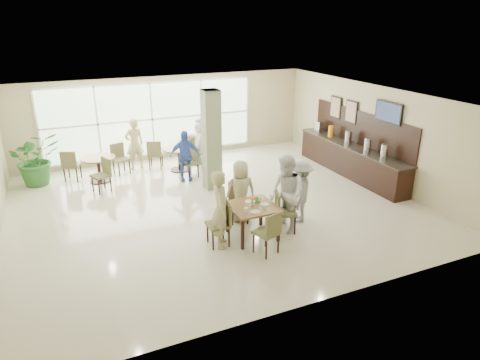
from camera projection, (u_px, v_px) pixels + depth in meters
name	position (u px, v px, depth m)	size (l,w,h in m)	color
ground	(214.00, 205.00, 11.15)	(10.00, 10.00, 0.00)	beige
room_shell	(213.00, 143.00, 10.54)	(10.00, 10.00, 10.00)	white
window_bank	(152.00, 119.00, 14.27)	(7.00, 0.04, 7.00)	silver
column	(211.00, 141.00, 11.83)	(0.45, 0.45, 2.80)	#697853
main_table	(252.00, 209.00, 9.35)	(1.02, 1.02, 0.75)	brown
round_table_left	(98.00, 164.00, 12.60)	(1.00, 1.00, 0.75)	brown
round_table_right	(179.00, 153.00, 13.53)	(1.05, 1.05, 0.75)	brown
chairs_main_table	(252.00, 217.00, 9.40)	(2.14, 2.12, 0.95)	brown
chairs_table_left	(98.00, 166.00, 12.61)	(2.01, 1.88, 0.95)	brown
chairs_table_right	(181.00, 155.00, 13.60)	(1.97, 1.88, 0.95)	brown
tabletop_clutter	(255.00, 204.00, 9.27)	(0.67, 0.75, 0.21)	white
buffet_counter	(351.00, 157.00, 13.16)	(0.64, 4.70, 1.95)	black
wall_tv	(389.00, 112.00, 11.74)	(0.06, 1.00, 0.58)	black
framed_art_a	(351.00, 112.00, 13.22)	(0.05, 0.55, 0.70)	black
framed_art_b	(336.00, 107.00, 13.90)	(0.05, 0.55, 0.70)	black
potted_plant	(36.00, 159.00, 12.34)	(1.39, 1.39, 1.55)	#2D6D2B
teen_left	(221.00, 209.00, 8.92)	(0.62, 0.41, 1.70)	tan
teen_far	(241.00, 191.00, 10.09)	(0.74, 0.40, 1.50)	tan
teen_right	(286.00, 194.00, 9.56)	(0.87, 0.68, 1.79)	white
teen_standing	(300.00, 191.00, 10.08)	(0.99, 0.57, 1.53)	gray
adult_a	(185.00, 156.00, 12.61)	(0.90, 0.51, 1.53)	#3D5EB9
adult_b	(201.00, 142.00, 13.75)	(1.52, 0.66, 1.64)	white
adult_standing	(135.00, 144.00, 13.55)	(0.61, 0.40, 1.66)	tan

